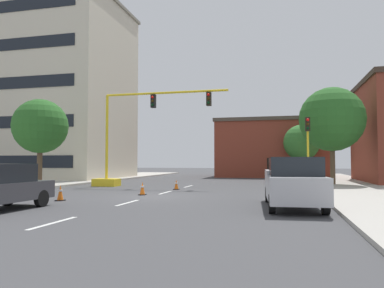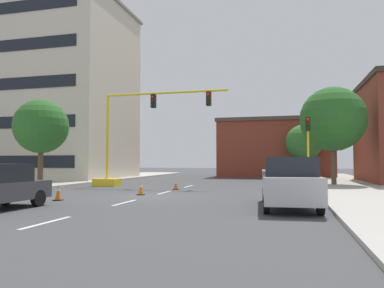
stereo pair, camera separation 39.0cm
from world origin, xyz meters
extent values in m
plane|color=#424244|center=(0.00, 0.00, 0.00)|extent=(160.00, 160.00, 0.00)
cube|color=#B2ADA3|center=(-11.52, 8.00, 0.07)|extent=(6.00, 56.00, 0.14)
cube|color=#B2ADA3|center=(11.52, 8.00, 0.07)|extent=(6.00, 56.00, 0.14)
cube|color=silver|center=(0.00, -8.50, 0.00)|extent=(0.16, 2.40, 0.01)
cube|color=silver|center=(0.00, -3.00, 0.00)|extent=(0.16, 2.40, 0.01)
cube|color=silver|center=(0.00, 2.50, 0.00)|extent=(0.16, 2.40, 0.01)
cube|color=silver|center=(0.00, 8.00, 0.00)|extent=(0.16, 2.40, 0.01)
cube|color=beige|center=(-17.10, 16.25, 9.02)|extent=(14.94, 11.48, 18.04)
cube|color=gray|center=(-17.10, 16.25, 18.19)|extent=(15.34, 11.88, 0.30)
cube|color=black|center=(-17.10, 10.47, 1.80)|extent=(12.25, 0.06, 1.10)
cube|color=black|center=(-17.10, 10.47, 5.41)|extent=(12.25, 0.06, 1.10)
cube|color=black|center=(-17.10, 10.47, 9.02)|extent=(12.25, 0.06, 1.10)
cube|color=black|center=(-17.10, 10.47, 12.63)|extent=(12.25, 0.06, 1.10)
cube|color=black|center=(-17.10, 10.47, 16.24)|extent=(12.25, 0.06, 1.10)
cube|color=brown|center=(5.68, 26.55, 3.16)|extent=(12.72, 7.88, 6.32)
cube|color=#4C4238|center=(5.68, 26.55, 6.52)|extent=(13.02, 8.18, 0.40)
cube|color=black|center=(5.68, 22.58, 1.10)|extent=(1.10, 0.06, 2.20)
cube|color=yellow|center=(-5.95, 6.81, 0.28)|extent=(1.80, 1.20, 0.55)
cylinder|color=yellow|center=(-5.95, 6.81, 3.65)|extent=(0.20, 0.20, 6.20)
cylinder|color=yellow|center=(-1.41, 6.81, 6.75)|extent=(9.08, 0.16, 0.16)
cube|color=black|center=(-2.32, 6.81, 6.18)|extent=(0.32, 0.36, 0.95)
sphere|color=red|center=(-2.32, 6.62, 6.45)|extent=(0.20, 0.20, 0.20)
sphere|color=#38280A|center=(-2.32, 6.62, 6.17)|extent=(0.20, 0.20, 0.20)
sphere|color=black|center=(-2.32, 6.62, 5.89)|extent=(0.20, 0.20, 0.20)
cube|color=black|center=(1.77, 6.81, 6.18)|extent=(0.32, 0.36, 0.95)
sphere|color=red|center=(1.77, 6.62, 6.45)|extent=(0.20, 0.20, 0.20)
sphere|color=#38280A|center=(1.77, 6.62, 6.17)|extent=(0.20, 0.20, 0.20)
sphere|color=black|center=(1.77, 6.62, 5.89)|extent=(0.20, 0.20, 0.20)
cylinder|color=yellow|center=(8.38, 7.56, 2.40)|extent=(0.14, 0.14, 4.80)
cube|color=black|center=(8.38, 7.56, 4.33)|extent=(0.32, 0.36, 0.95)
sphere|color=red|center=(8.38, 7.37, 4.60)|extent=(0.20, 0.20, 0.20)
sphere|color=#38280A|center=(8.38, 7.37, 4.32)|extent=(0.20, 0.20, 0.20)
sphere|color=black|center=(8.38, 7.37, 4.04)|extent=(0.20, 0.20, 0.20)
cylinder|color=brown|center=(-9.69, 4.16, 1.43)|extent=(0.36, 0.36, 2.87)
sphere|color=#286023|center=(-9.69, 4.16, 4.28)|extent=(3.77, 3.77, 3.77)
cylinder|color=brown|center=(10.32, 10.68, 1.58)|extent=(0.36, 0.36, 3.17)
sphere|color=#286023|center=(10.32, 10.68, 4.96)|extent=(4.76, 4.76, 4.76)
cylinder|color=#4C3823|center=(8.71, 21.44, 1.19)|extent=(0.36, 0.36, 2.39)
sphere|color=#33702D|center=(8.71, 21.44, 3.77)|extent=(3.70, 3.70, 3.70)
cube|color=#BCBCC1|center=(7.05, -3.08, 0.81)|extent=(2.38, 5.53, 0.95)
cube|color=#1E2328|center=(7.11, -3.98, 1.64)|extent=(1.97, 1.93, 0.70)
cube|color=#BCBCC1|center=(6.96, -1.89, 1.37)|extent=(2.20, 2.94, 0.16)
cylinder|color=black|center=(8.08, -4.84, 0.34)|extent=(0.27, 0.69, 0.68)
cylinder|color=black|center=(6.28, -4.97, 0.34)|extent=(0.27, 0.69, 0.68)
cylinder|color=black|center=(7.82, -1.18, 0.34)|extent=(0.27, 0.69, 0.68)
cylinder|color=black|center=(6.02, -1.31, 0.34)|extent=(0.27, 0.69, 0.68)
cylinder|color=black|center=(-4.45, -5.14, 0.34)|extent=(0.24, 0.69, 0.68)
cylinder|color=black|center=(-2.80, -5.18, 0.34)|extent=(0.24, 0.69, 0.68)
cube|color=black|center=(-0.02, 4.85, 0.02)|extent=(0.36, 0.36, 0.04)
cone|color=orange|center=(-0.02, 4.85, 0.35)|extent=(0.28, 0.28, 0.61)
cylinder|color=white|center=(-0.02, 4.85, 0.42)|extent=(0.19, 0.19, 0.08)
cube|color=black|center=(-3.40, -2.95, 0.02)|extent=(0.36, 0.36, 0.04)
cone|color=orange|center=(-3.40, -2.95, 0.39)|extent=(0.28, 0.28, 0.70)
cylinder|color=white|center=(-3.40, -2.95, 0.47)|extent=(0.19, 0.19, 0.08)
cube|color=black|center=(-0.74, 0.67, 0.02)|extent=(0.36, 0.36, 0.04)
cone|color=orange|center=(-0.74, 0.67, 0.38)|extent=(0.28, 0.28, 0.68)
cylinder|color=white|center=(-0.74, 0.67, 0.46)|extent=(0.19, 0.19, 0.08)
camera|label=1|loc=(6.61, -18.31, 1.84)|focal=34.58mm
camera|label=2|loc=(6.99, -18.21, 1.84)|focal=34.58mm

